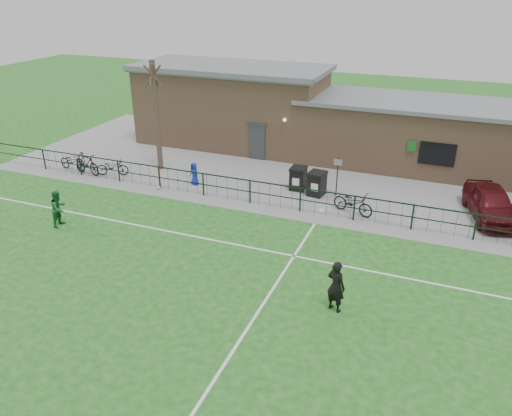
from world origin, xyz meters
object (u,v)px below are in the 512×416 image
at_px(bare_tree, 157,117).
at_px(bicycle_a, 73,162).
at_px(wheelie_bin_left, 298,179).
at_px(wheelie_bin_right, 317,184).
at_px(bicycle_b, 87,163).
at_px(car_maroon, 491,203).
at_px(outfield_player, 59,208).
at_px(bicycle_c, 112,167).
at_px(ball_ground, 159,188).
at_px(spectator_child, 194,174).
at_px(sign_post, 337,177).
at_px(bicycle_e, 353,203).

xyz_separation_m(bare_tree, bicycle_a, (-4.41, -2.06, -2.48)).
distance_m(bare_tree, wheelie_bin_left, 8.49).
height_order(wheelie_bin_right, bicycle_a, wheelie_bin_right).
bearing_deg(bicycle_b, bicycle_a, 98.42).
bearing_deg(wheelie_bin_left, car_maroon, -1.10).
bearing_deg(outfield_player, car_maroon, -68.94).
bearing_deg(wheelie_bin_left, bicycle_c, -170.70).
xyz_separation_m(car_maroon, ball_ground, (-15.59, -2.71, -0.64)).
bearing_deg(ball_ground, bicycle_a, 173.74).
distance_m(bare_tree, ball_ground, 4.25).
xyz_separation_m(wheelie_bin_right, spectator_child, (-6.29, -1.01, 0.03)).
relative_size(sign_post, bicycle_e, 1.00).
distance_m(bicycle_c, ball_ground, 3.54).
bearing_deg(ball_ground, spectator_child, 43.55).
bearing_deg(spectator_child, outfield_player, -93.83).
xyz_separation_m(sign_post, car_maroon, (6.98, 0.12, -0.28)).
relative_size(bare_tree, bicycle_e, 2.99).
bearing_deg(spectator_child, wheelie_bin_left, 38.12).
bearing_deg(bicycle_b, wheelie_bin_left, -64.43).
height_order(wheelie_bin_left, car_maroon, car_maroon).
distance_m(wheelie_bin_right, ball_ground, 8.04).
distance_m(bicycle_c, outfield_player, 6.06).
relative_size(bicycle_e, outfield_player, 1.24).
relative_size(bare_tree, spectator_child, 5.04).
bearing_deg(spectator_child, bicycle_e, 20.30).
distance_m(bicycle_a, bicycle_c, 2.53).
height_order(car_maroon, ball_ground, car_maroon).
bearing_deg(bare_tree, spectator_child, -25.58).
height_order(wheelie_bin_left, wheelie_bin_right, wheelie_bin_right).
relative_size(car_maroon, bicycle_b, 2.17).
bearing_deg(wheelie_bin_right, bicycle_c, -164.38).
bearing_deg(outfield_player, spectator_child, -29.91).
xyz_separation_m(bare_tree, ball_ground, (1.53, -2.71, -2.89)).
height_order(wheelie_bin_left, bicycle_b, bicycle_b).
bearing_deg(bare_tree, wheelie_bin_left, -0.08).
bearing_deg(outfield_player, bicycle_c, 12.18).
xyz_separation_m(wheelie_bin_left, ball_ground, (-6.60, -2.70, -0.46)).
bearing_deg(car_maroon, wheelie_bin_right, 168.97).
height_order(wheelie_bin_left, outfield_player, outfield_player).
relative_size(wheelie_bin_left, bicycle_c, 0.62).
relative_size(wheelie_bin_right, bicycle_c, 0.64).
bearing_deg(bare_tree, car_maroon, -0.00).
bearing_deg(spectator_child, wheelie_bin_right, 32.42).
bearing_deg(bicycle_a, bicycle_e, -80.75).
xyz_separation_m(bicycle_e, ball_ground, (-9.79, -0.87, -0.44)).
distance_m(wheelie_bin_right, bicycle_a, 13.72).
xyz_separation_m(wheelie_bin_left, bicycle_e, (3.19, -1.82, -0.02)).
xyz_separation_m(sign_post, bicycle_c, (-12.02, -1.74, -0.54)).
height_order(bare_tree, bicycle_e, bare_tree).
relative_size(car_maroon, bicycle_a, 2.24).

